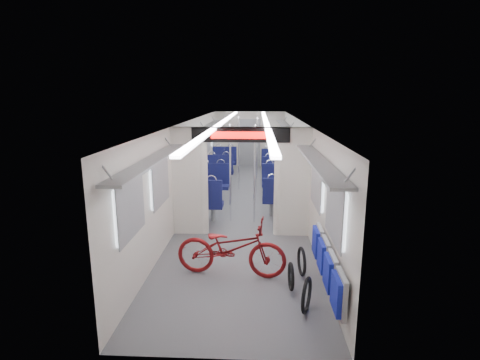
{
  "coord_description": "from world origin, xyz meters",
  "views": [
    {
      "loc": [
        0.35,
        -9.68,
        2.92
      ],
      "look_at": [
        -0.03,
        -1.77,
        1.14
      ],
      "focal_mm": 28.0,
      "sensor_mm": 36.0,
      "label": 1
    }
  ],
  "objects_px": {
    "flip_bench": "(327,264)",
    "seat_bay_far_right": "(274,164)",
    "stanchion_far_left": "(239,154)",
    "seat_bay_near_right": "(279,187)",
    "bike_hoop_c": "(302,263)",
    "stanchion_far_right": "(257,156)",
    "bike_hoop_a": "(307,297)",
    "seat_bay_near_left": "(208,189)",
    "seat_bay_far_left": "(222,163)",
    "bike_hoop_b": "(291,278)",
    "stanchion_near_right": "(255,174)",
    "bicycle": "(231,248)",
    "stanchion_near_left": "(230,174)"
  },
  "relations": [
    {
      "from": "bike_hoop_a",
      "to": "seat_bay_far_right",
      "type": "height_order",
      "value": "seat_bay_far_right"
    },
    {
      "from": "flip_bench",
      "to": "seat_bay_far_right",
      "type": "distance_m",
      "value": 8.22
    },
    {
      "from": "bike_hoop_c",
      "to": "stanchion_far_left",
      "type": "distance_m",
      "value": 6.07
    },
    {
      "from": "flip_bench",
      "to": "bike_hoop_c",
      "type": "distance_m",
      "value": 0.91
    },
    {
      "from": "seat_bay_far_right",
      "to": "stanchion_near_right",
      "type": "height_order",
      "value": "stanchion_near_right"
    },
    {
      "from": "seat_bay_far_right",
      "to": "stanchion_far_left",
      "type": "xyz_separation_m",
      "value": [
        -1.18,
        -1.57,
        0.62
      ]
    },
    {
      "from": "stanchion_far_left",
      "to": "bike_hoop_a",
      "type": "bearing_deg",
      "value": -79.48
    },
    {
      "from": "seat_bay_near_right",
      "to": "seat_bay_far_left",
      "type": "relative_size",
      "value": 0.96
    },
    {
      "from": "stanchion_far_left",
      "to": "bike_hoop_b",
      "type": "bearing_deg",
      "value": -79.9
    },
    {
      "from": "seat_bay_far_right",
      "to": "stanchion_far_right",
      "type": "relative_size",
      "value": 0.86
    },
    {
      "from": "seat_bay_far_left",
      "to": "stanchion_far_right",
      "type": "distance_m",
      "value": 2.51
    },
    {
      "from": "stanchion_near_left",
      "to": "stanchion_far_right",
      "type": "bearing_deg",
      "value": 77.36
    },
    {
      "from": "seat_bay_near_right",
      "to": "seat_bay_far_right",
      "type": "height_order",
      "value": "seat_bay_near_right"
    },
    {
      "from": "bike_hoop_a",
      "to": "stanchion_far_left",
      "type": "height_order",
      "value": "stanchion_far_left"
    },
    {
      "from": "stanchion_near_left",
      "to": "bike_hoop_b",
      "type": "bearing_deg",
      "value": -70.06
    },
    {
      "from": "bike_hoop_a",
      "to": "stanchion_far_left",
      "type": "distance_m",
      "value": 7.13
    },
    {
      "from": "stanchion_near_left",
      "to": "stanchion_far_left",
      "type": "relative_size",
      "value": 1.0
    },
    {
      "from": "seat_bay_far_right",
      "to": "flip_bench",
      "type": "bearing_deg",
      "value": -87.08
    },
    {
      "from": "stanchion_near_right",
      "to": "bike_hoop_a",
      "type": "bearing_deg",
      "value": -78.63
    },
    {
      "from": "stanchion_far_left",
      "to": "seat_bay_near_right",
      "type": "bearing_deg",
      "value": -57.15
    },
    {
      "from": "seat_bay_near_left",
      "to": "stanchion_near_left",
      "type": "bearing_deg",
      "value": -53.62
    },
    {
      "from": "bike_hoop_b",
      "to": "stanchion_near_right",
      "type": "relative_size",
      "value": 0.19
    },
    {
      "from": "bicycle",
      "to": "bike_hoop_a",
      "type": "distance_m",
      "value": 1.56
    },
    {
      "from": "bike_hoop_c",
      "to": "stanchion_near_left",
      "type": "distance_m",
      "value": 3.18
    },
    {
      "from": "bicycle",
      "to": "seat_bay_far_right",
      "type": "bearing_deg",
      "value": -0.68
    },
    {
      "from": "seat_bay_far_left",
      "to": "stanchion_far_right",
      "type": "relative_size",
      "value": 0.94
    },
    {
      "from": "stanchion_far_right",
      "to": "seat_bay_near_left",
      "type": "bearing_deg",
      "value": -124.89
    },
    {
      "from": "bike_hoop_a",
      "to": "stanchion_near_right",
      "type": "bearing_deg",
      "value": 101.37
    },
    {
      "from": "stanchion_far_right",
      "to": "stanchion_far_left",
      "type": "bearing_deg",
      "value": 141.98
    },
    {
      "from": "bike_hoop_a",
      "to": "bike_hoop_c",
      "type": "relative_size",
      "value": 1.05
    },
    {
      "from": "flip_bench",
      "to": "seat_bay_far_right",
      "type": "relative_size",
      "value": 1.06
    },
    {
      "from": "bicycle",
      "to": "seat_bay_near_right",
      "type": "bearing_deg",
      "value": -6.94
    },
    {
      "from": "stanchion_near_right",
      "to": "stanchion_far_left",
      "type": "relative_size",
      "value": 1.0
    },
    {
      "from": "bicycle",
      "to": "seat_bay_far_left",
      "type": "height_order",
      "value": "seat_bay_far_left"
    },
    {
      "from": "seat_bay_near_left",
      "to": "stanchion_far_right",
      "type": "bearing_deg",
      "value": 55.11
    },
    {
      "from": "bicycle",
      "to": "seat_bay_near_left",
      "type": "distance_m",
      "value": 3.74
    },
    {
      "from": "stanchion_near_left",
      "to": "stanchion_far_left",
      "type": "bearing_deg",
      "value": 89.41
    },
    {
      "from": "seat_bay_near_left",
      "to": "seat_bay_near_right",
      "type": "height_order",
      "value": "seat_bay_near_left"
    },
    {
      "from": "bicycle",
      "to": "flip_bench",
      "type": "distance_m",
      "value": 1.61
    },
    {
      "from": "flip_bench",
      "to": "seat_bay_near_right",
      "type": "distance_m",
      "value": 4.82
    },
    {
      "from": "bike_hoop_a",
      "to": "seat_bay_far_right",
      "type": "bearing_deg",
      "value": 90.71
    },
    {
      "from": "seat_bay_near_left",
      "to": "seat_bay_far_right",
      "type": "xyz_separation_m",
      "value": [
        1.87,
        3.82,
        -0.04
      ]
    },
    {
      "from": "bicycle",
      "to": "seat_bay_far_right",
      "type": "height_order",
      "value": "seat_bay_far_right"
    },
    {
      "from": "bike_hoop_b",
      "to": "stanchion_far_left",
      "type": "distance_m",
      "value": 6.51
    },
    {
      "from": "bike_hoop_c",
      "to": "stanchion_far_right",
      "type": "height_order",
      "value": "stanchion_far_right"
    },
    {
      "from": "bicycle",
      "to": "stanchion_near_right",
      "type": "bearing_deg",
      "value": -0.39
    },
    {
      "from": "bike_hoop_a",
      "to": "stanchion_far_left",
      "type": "relative_size",
      "value": 0.22
    },
    {
      "from": "flip_bench",
      "to": "stanchion_near_right",
      "type": "xyz_separation_m",
      "value": [
        -1.07,
        3.47,
        0.57
      ]
    },
    {
      "from": "flip_bench",
      "to": "seat_bay_near_right",
      "type": "relative_size",
      "value": 1.01
    },
    {
      "from": "bicycle",
      "to": "bike_hoop_a",
      "type": "bearing_deg",
      "value": -126.66
    }
  ]
}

